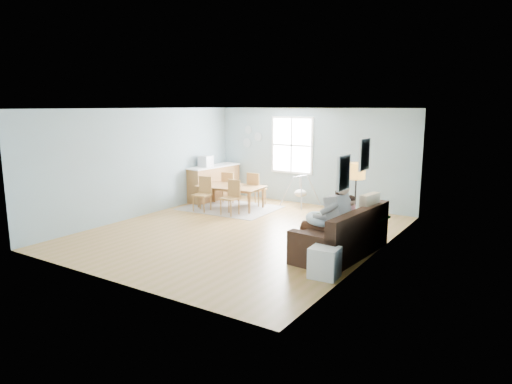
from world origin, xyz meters
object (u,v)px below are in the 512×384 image
Objects in this scene: father at (330,216)px; chair_ne at (255,187)px; storage_cube at (324,262)px; monitor at (205,161)px; sofa at (344,238)px; toddler at (346,213)px; dining_table at (230,197)px; chair_sw at (203,192)px; chair_nw at (229,185)px; chair_se at (232,195)px; floor_lamp at (356,178)px; counter at (214,182)px; baby_swing at (301,193)px.

chair_ne is at bearing 139.91° from father.
monitor is at bearing 145.94° from storage_cube.
sofa is 4.53× the size of storage_cube.
father is 0.53m from toddler.
dining_table is at bearing 142.29° from storage_cube.
chair_sw reaches higher than chair_nw.
chair_se is at bearing 153.00° from father.
storage_cube is 6.16m from chair_nw.
chair_ne is (0.41, 0.62, 0.23)m from dining_table.
sofa is at bearing -30.02° from chair_nw.
storage_cube is at bearing -39.43° from chair_nw.
sofa is 6.67× the size of monitor.
chair_sw is (-4.56, 0.98, -0.88)m from floor_lamp.
chair_ne is 1.68m from monitor.
monitor is at bearing 149.78° from chair_se.
father is at bearing -36.00° from dining_table.
sofa is 2.56× the size of chair_se.
sofa is 1.31× the size of dining_table.
monitor reaches higher than dining_table.
counter is at bearing 153.89° from toddler.
toddler is 0.97× the size of chair_se.
chair_sw is at bearing -177.63° from chair_se.
toddler is 5.74m from counter.
chair_se is 2.61× the size of monitor.
counter reaches higher than chair_sw.
sofa is at bearing -27.72° from counter.
chair_nw is (-0.93, 1.18, -0.01)m from chair_se.
chair_nw is at bearing 151.71° from toddler.
chair_sw reaches higher than sofa.
chair_nw is 0.87m from chair_ne.
father is 1.68× the size of chair_nw.
chair_nw is 2.58× the size of monitor.
father reaches higher than chair_ne.
monitor is (-5.26, 1.94, -0.21)m from floor_lamp.
chair_nw is at bearing -177.91° from chair_ne.
storage_cube is 5.42m from dining_table.
father is 1.66× the size of chair_se.
toddler reaches higher than dining_table.
monitor reaches higher than chair_sw.
chair_sw is at bearing 150.26° from storage_cube.
sofa is 1.36× the size of floor_lamp.
storage_cube is at bearing -35.57° from chair_se.
storage_cube is 0.54× the size of chair_ne.
father is 0.85× the size of dining_table.
toddler is 4.64m from chair_sw.
chair_ne is at bearing 144.17° from sofa.
dining_table is (-3.95, 2.36, -0.49)m from father.
storage_cube is at bearing -80.70° from toddler.
monitor is (-1.12, 0.34, 0.87)m from dining_table.
baby_swing is (-2.66, 2.89, -1.01)m from floor_lamp.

